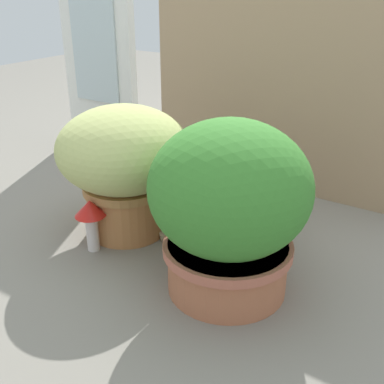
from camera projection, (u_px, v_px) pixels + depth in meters
name	position (u px, v px, depth m)	size (l,w,h in m)	color
ground_plane	(170.00, 249.00, 1.38)	(6.00, 6.00, 0.00)	gray
cardboard_backdrop	(285.00, 87.00, 1.64)	(1.04, 0.03, 0.74)	tan
window_panel_white	(97.00, 43.00, 2.06)	(0.39, 0.05, 0.90)	white
grass_planter	(124.00, 161.00, 1.39)	(0.38, 0.38, 0.39)	#AF703F
leafy_planter	(229.00, 206.00, 1.12)	(0.38, 0.38, 0.44)	#B16645
cat	(235.00, 198.00, 1.42)	(0.32, 0.32, 0.32)	tan
mushroom_ornament_red	(91.00, 215.00, 1.34)	(0.09, 0.09, 0.16)	silver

